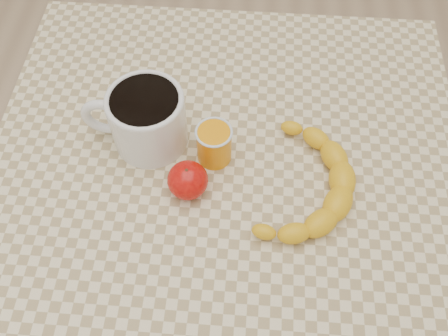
# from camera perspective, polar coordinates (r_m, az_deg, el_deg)

# --- Properties ---
(ground) EXTENTS (3.00, 3.00, 0.00)m
(ground) POSITION_cam_1_polar(r_m,az_deg,el_deg) (1.51, 0.00, -15.87)
(ground) COLOR tan
(ground) RESTS_ON ground
(table) EXTENTS (0.80, 0.80, 0.75)m
(table) POSITION_cam_1_polar(r_m,az_deg,el_deg) (0.89, 0.00, -3.64)
(table) COLOR beige
(table) RESTS_ON ground
(coffee_mug) EXTENTS (0.18, 0.13, 0.11)m
(coffee_mug) POSITION_cam_1_polar(r_m,az_deg,el_deg) (0.82, -8.97, 5.73)
(coffee_mug) COLOR silver
(coffee_mug) RESTS_ON table
(orange_juice_glass) EXTENTS (0.06, 0.06, 0.07)m
(orange_juice_glass) POSITION_cam_1_polar(r_m,az_deg,el_deg) (0.81, -1.13, 2.78)
(orange_juice_glass) COLOR orange
(orange_juice_glass) RESTS_ON table
(apple) EXTENTS (0.08, 0.08, 0.06)m
(apple) POSITION_cam_1_polar(r_m,az_deg,el_deg) (0.78, -4.17, -1.40)
(apple) COLOR #930406
(apple) RESTS_ON table
(banana) EXTENTS (0.37, 0.40, 0.04)m
(banana) POSITION_cam_1_polar(r_m,az_deg,el_deg) (0.79, 9.09, -1.88)
(banana) COLOR yellow
(banana) RESTS_ON table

